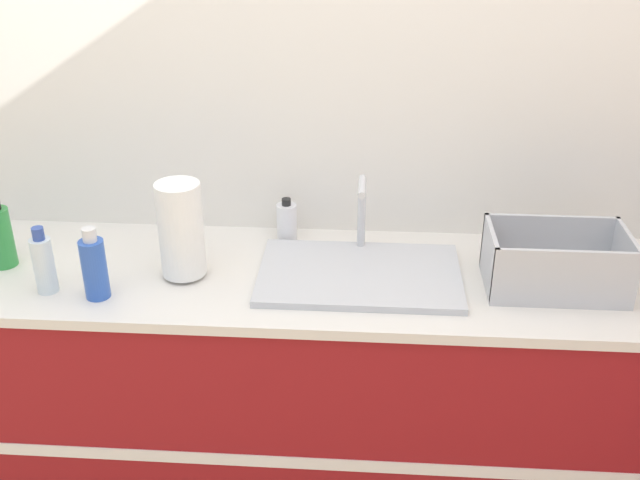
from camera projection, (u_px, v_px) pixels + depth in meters
name	position (u px, v px, depth m)	size (l,w,h in m)	color
wall_back	(303.00, 99.00, 2.25)	(4.68, 0.06, 2.60)	silver
counter_cabinet	(297.00, 393.00, 2.36)	(2.30, 0.60, 0.88)	maroon
sink	(360.00, 271.00, 2.13)	(0.57, 0.37, 0.25)	silver
paper_towel_roll	(181.00, 230.00, 2.08)	(0.13, 0.13, 0.28)	#4C4C51
dish_rack	(555.00, 267.00, 2.05)	(0.37, 0.23, 0.17)	#B7BABF
bottle_clear	(44.00, 264.00, 2.03)	(0.06, 0.06, 0.19)	silver
bottle_blue	(94.00, 267.00, 2.00)	(0.07, 0.07, 0.21)	#2D56B7
soap_dispenser	(287.00, 222.00, 2.32)	(0.06, 0.06, 0.14)	silver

